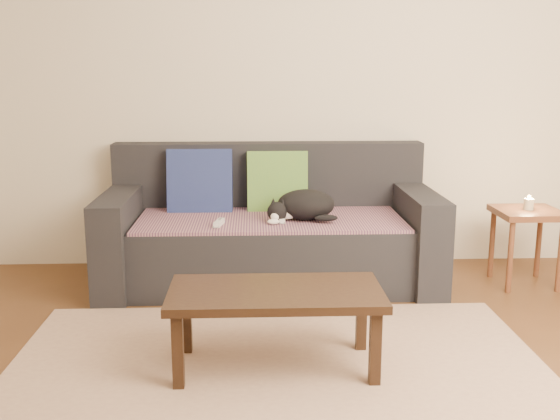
{
  "coord_description": "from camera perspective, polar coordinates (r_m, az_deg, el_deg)",
  "views": [
    {
      "loc": [
        -0.11,
        -2.55,
        1.35
      ],
      "look_at": [
        0.05,
        1.2,
        0.55
      ],
      "focal_mm": 42.0,
      "sensor_mm": 36.0,
      "label": 1
    }
  ],
  "objects": [
    {
      "name": "ground",
      "position": [
        2.88,
        0.0,
        -15.89
      ],
      "size": [
        4.5,
        4.5,
        0.0
      ],
      "primitive_type": "plane",
      "color": "brown",
      "rests_on": "ground"
    },
    {
      "name": "back_wall",
      "position": [
        4.55,
        -1.07,
        11.42
      ],
      "size": [
        4.5,
        0.04,
        2.6
      ],
      "primitive_type": "cube",
      "color": "beige",
      "rests_on": "ground"
    },
    {
      "name": "sofa",
      "position": [
        4.25,
        -0.88,
        -2.13
      ],
      "size": [
        2.1,
        0.94,
        0.87
      ],
      "color": "#232328",
      "rests_on": "ground"
    },
    {
      "name": "throw_blanket",
      "position": [
        4.13,
        -0.86,
        -0.82
      ],
      "size": [
        1.66,
        0.74,
        0.02
      ],
      "primitive_type": "cube",
      "color": "#432647",
      "rests_on": "sofa"
    },
    {
      "name": "cushion_navy",
      "position": [
        4.36,
        -6.98,
        2.46
      ],
      "size": [
        0.43,
        0.18,
        0.44
      ],
      "primitive_type": "cube",
      "rotation": [
        -0.19,
        0.0,
        0.0
      ],
      "color": "#111249",
      "rests_on": "throw_blanket"
    },
    {
      "name": "cushion_green",
      "position": [
        4.35,
        -0.24,
        2.52
      ],
      "size": [
        0.4,
        0.14,
        0.41
      ],
      "primitive_type": "cube",
      "rotation": [
        -0.12,
        0.0,
        0.0
      ],
      "color": "#0D5747",
      "rests_on": "throw_blanket"
    },
    {
      "name": "cat",
      "position": [
        4.06,
        2.04,
        0.4
      ],
      "size": [
        0.46,
        0.35,
        0.19
      ],
      "rotation": [
        0.0,
        0.0,
        -0.24
      ],
      "color": "black",
      "rests_on": "throw_blanket"
    },
    {
      "name": "wii_remote_a",
      "position": [
        3.95,
        -5.33,
        -1.11
      ],
      "size": [
        0.06,
        0.15,
        0.03
      ],
      "primitive_type": "cube",
      "rotation": [
        0.0,
        0.0,
        1.38
      ],
      "color": "white",
      "rests_on": "throw_blanket"
    },
    {
      "name": "wii_remote_b",
      "position": [
        4.03,
        0.17,
        -0.77
      ],
      "size": [
        0.04,
        0.15,
        0.03
      ],
      "primitive_type": "cube",
      "rotation": [
        0.0,
        0.0,
        1.55
      ],
      "color": "white",
      "rests_on": "throw_blanket"
    },
    {
      "name": "side_table",
      "position": [
        4.43,
        20.72,
        -1.06
      ],
      "size": [
        0.39,
        0.39,
        0.49
      ],
      "color": "brown",
      "rests_on": "ground"
    },
    {
      "name": "candle",
      "position": [
        4.41,
        20.84,
        0.51
      ],
      "size": [
        0.06,
        0.06,
        0.09
      ],
      "color": "beige",
      "rests_on": "side_table"
    },
    {
      "name": "rug",
      "position": [
        3.02,
        -0.12,
        -14.45
      ],
      "size": [
        2.5,
        1.8,
        0.01
      ],
      "primitive_type": "cube",
      "color": "tan",
      "rests_on": "ground"
    },
    {
      "name": "coffee_table",
      "position": [
        2.98,
        -0.39,
        -7.81
      ],
      "size": [
        0.97,
        0.48,
        0.39
      ],
      "color": "black",
      "rests_on": "rug"
    }
  ]
}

